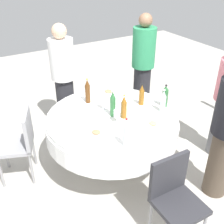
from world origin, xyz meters
The scene contains 20 objects.
ground_plane centered at (0.00, 0.00, 0.00)m, with size 10.00×10.00×0.00m, color #B7B2A8.
dining_table centered at (0.00, 0.00, 0.60)m, with size 1.55×1.55×0.74m.
bottle_clear_right centered at (0.56, -0.17, 0.89)m, with size 0.06×0.06×0.32m.
bottle_green_east centered at (0.13, 0.66, 0.87)m, with size 0.07×0.07×0.29m.
bottle_green_far centered at (0.00, 0.01, 0.89)m, with size 0.07×0.07×0.32m.
bottle_amber_near centered at (-0.05, 0.45, 0.87)m, with size 0.06×0.06×0.28m.
bottle_amber_west centered at (0.10, 0.10, 0.87)m, with size 0.07×0.07×0.29m.
bottle_clear_north centered at (0.22, 0.56, 0.87)m, with size 0.07×0.07×0.29m.
bottle_brown_front centered at (-0.44, -0.09, 0.89)m, with size 0.06×0.06×0.32m.
wine_glass_near centered at (-0.19, -0.01, 0.84)m, with size 0.06×0.06×0.15m.
wine_glass_west centered at (0.14, -0.02, 0.85)m, with size 0.07×0.07×0.15m.
plate_left centered at (0.40, 0.28, 0.75)m, with size 0.21×0.21×0.04m.
plate_mid centered at (0.23, -0.33, 0.75)m, with size 0.21×0.21×0.04m.
plate_rear centered at (-0.53, 0.26, 0.75)m, with size 0.26×0.26×0.04m.
knife_east centered at (-0.32, -0.48, 0.74)m, with size 0.18×0.02×0.01m, color silver.
folded_napkin centered at (0.11, 0.30, 0.75)m, with size 0.13×0.13×0.02m, color white.
person_right centered at (-0.81, 1.02, 0.86)m, with size 0.34×0.34×1.65m.
person_near centered at (-1.11, -0.14, 0.83)m, with size 0.34×0.34×1.59m.
chair_north centered at (-0.39, -0.98, 0.52)m, with size 0.52×0.52×0.87m.
chair_front centered at (1.13, -0.02, 0.52)m, with size 0.41×0.41×0.87m.
Camera 1 is at (2.36, -1.40, 2.40)m, focal length 44.58 mm.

